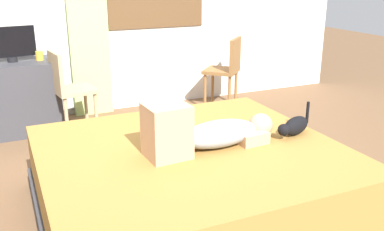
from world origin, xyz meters
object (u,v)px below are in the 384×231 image
tv_monitor (10,44)px  chair_by_desk (67,86)px  chair_spare (227,67)px  desk (13,98)px  person_lying (206,132)px  cup (39,56)px  bed (191,182)px  cat (294,126)px

tv_monitor → chair_by_desk: size_ratio=0.56×
chair_spare → desk: bearing=176.0°
person_lying → desk: (-1.09, 2.27, -0.24)m
desk → chair_spare: chair_spare is taller
cup → tv_monitor: bearing=173.1°
person_lying → tv_monitor: 2.52m
chair_by_desk → chair_spare: same height
desk → chair_spare: 2.41m
person_lying → desk: size_ratio=1.05×
person_lying → bed: bearing=152.8°
cat → chair_by_desk: 2.37m
chair_spare → cat: bearing=-106.3°
person_lying → chair_spare: 2.48m
cat → chair_by_desk: chair_by_desk is taller
bed → chair_spare: size_ratio=2.31×
tv_monitor → chair_spare: 2.40m
tv_monitor → cat: bearing=-53.2°
cat → tv_monitor: tv_monitor is taller
tv_monitor → bed: bearing=-66.6°
cat → chair_by_desk: size_ratio=0.40×
bed → person_lying: person_lying is taller
person_lying → cup: person_lying is taller
tv_monitor → chair_by_desk: tv_monitor is taller
chair_by_desk → bed: bearing=-75.5°
person_lying → chair_by_desk: 2.05m
cat → chair_spare: (0.63, 2.14, -0.05)m
desk → cup: size_ratio=9.56×
person_lying → cup: bearing=109.6°
bed → cup: 2.37m
cup → desk: bearing=174.0°
chair_spare → chair_by_desk: bearing=-175.8°
desk → tv_monitor: tv_monitor is taller
person_lying → cat: size_ratio=2.76×
chair_by_desk → cup: bearing=127.4°
chair_by_desk → chair_spare: (1.89, 0.14, 0.00)m
bed → cat: cat is taller
chair_spare → person_lying: bearing=-121.8°
person_lying → tv_monitor: size_ratio=1.96×
desk → cup: cup is taller
tv_monitor → cup: 0.29m
chair_by_desk → chair_spare: size_ratio=1.00×
person_lying → desk: bearing=115.7°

